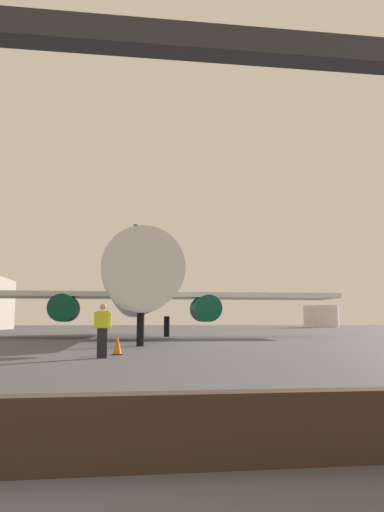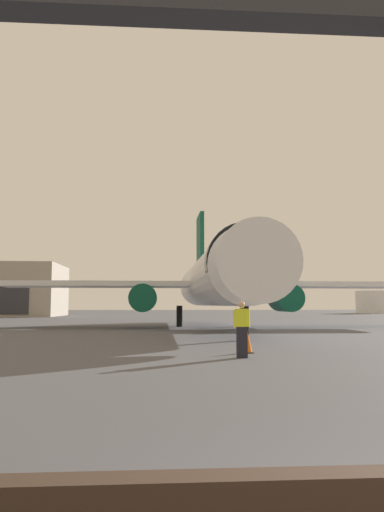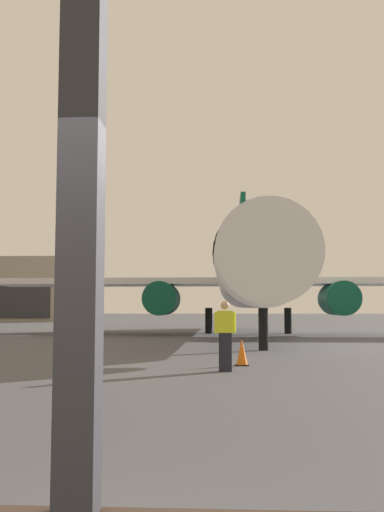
# 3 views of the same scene
# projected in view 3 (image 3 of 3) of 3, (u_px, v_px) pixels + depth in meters

# --- Properties ---
(ground_plane) EXTENTS (220.00, 220.00, 0.00)m
(ground_plane) POSITION_uv_depth(u_px,v_px,m) (215.00, 329.00, 42.54)
(ground_plane) COLOR #4C4C51
(window_frame) EXTENTS (8.67, 0.24, 3.77)m
(window_frame) POSITION_uv_depth(u_px,v_px,m) (79.00, 350.00, 2.87)
(window_frame) COLOR #38281E
(window_frame) RESTS_ON ground
(airplane) EXTENTS (30.39, 29.33, 10.21)m
(airplane) POSITION_uv_depth(u_px,v_px,m) (250.00, 276.00, 33.00)
(airplane) COLOR silver
(airplane) RESTS_ON ground
(ground_crew_worker) EXTENTS (0.54, 0.26, 1.74)m
(ground_crew_worker) POSITION_uv_depth(u_px,v_px,m) (225.00, 335.00, 14.61)
(ground_crew_worker) COLOR black
(ground_crew_worker) RESTS_ON ground
(traffic_cone) EXTENTS (0.36, 0.36, 0.73)m
(traffic_cone) POSITION_uv_depth(u_px,v_px,m) (242.00, 353.00, 16.02)
(traffic_cone) COLOR orange
(traffic_cone) RESTS_ON ground
(distant_hangar) EXTENTS (19.01, 12.80, 7.41)m
(distant_hangar) POSITION_uv_depth(u_px,v_px,m) (13.00, 290.00, 72.74)
(distant_hangar) COLOR #9E9384
(distant_hangar) RESTS_ON ground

